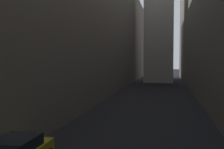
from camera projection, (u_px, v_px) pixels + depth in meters
name	position (u px, v px, depth m)	size (l,w,h in m)	color
ground_plane	(151.00, 101.00, 34.65)	(264.00, 264.00, 0.00)	black
building_block_left	(51.00, 19.00, 38.65)	(15.81, 108.00, 20.73)	#60594F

